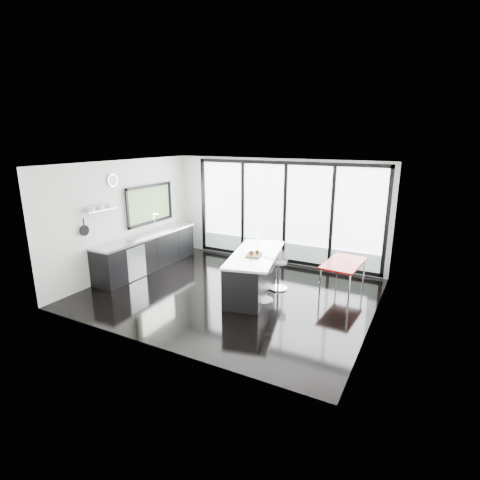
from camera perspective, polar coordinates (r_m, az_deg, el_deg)
The scene contains 11 objects.
floor at distance 8.36m, azimuth -1.59°, elevation -8.02°, with size 6.00×5.00×0.00m, color black.
ceiling at distance 7.70m, azimuth -1.74°, elevation 11.49°, with size 6.00×5.00×0.00m, color white.
wall_back at distance 10.01m, azimuth 6.72°, elevation 3.45°, with size 6.00×0.09×2.80m.
wall_front at distance 5.96m, azimuth -13.65°, elevation -3.86°, with size 6.00×0.00×2.80m, color silver.
wall_left at distance 9.86m, azimuth -16.11°, elevation 4.50°, with size 0.26×5.00×2.80m.
wall_right at distance 6.99m, azimuth 20.27°, elevation -1.56°, with size 0.00×5.00×2.80m, color silver.
counter_cabinets at distance 10.00m, azimuth -13.90°, elevation -1.68°, with size 0.69×3.24×1.36m.
island at distance 8.23m, azimuth 1.82°, elevation -4.95°, with size 1.43×2.38×1.18m.
bar_stool_near at distance 7.86m, azimuth 3.44°, elevation -6.81°, with size 0.45×0.45×0.71m, color silver.
bar_stool_far at distance 8.49m, azimuth 5.87°, elevation -5.32°, with size 0.42×0.42×0.66m, color silver.
red_table at distance 8.63m, azimuth 15.39°, elevation -5.40°, with size 0.72×1.26×0.68m, color #8E0A02.
Camera 1 is at (3.81, -6.67, 3.32)m, focal length 28.00 mm.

